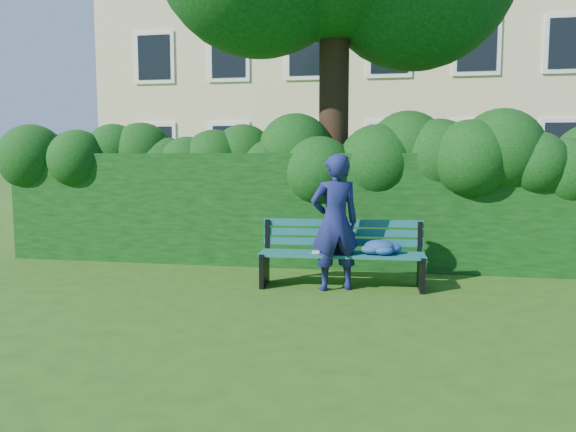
# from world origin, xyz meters

# --- Properties ---
(ground) EXTENTS (80.00, 80.00, 0.00)m
(ground) POSITION_xyz_m (0.00, 0.00, 0.00)
(ground) COLOR #2C4917
(ground) RESTS_ON ground
(apartment_building) EXTENTS (16.00, 8.08, 12.00)m
(apartment_building) POSITION_xyz_m (-0.00, 13.99, 6.00)
(apartment_building) COLOR beige
(apartment_building) RESTS_ON ground
(hedge) EXTENTS (10.00, 1.00, 1.80)m
(hedge) POSITION_xyz_m (0.00, 2.20, 0.90)
(hedge) COLOR black
(hedge) RESTS_ON ground
(park_bench) EXTENTS (2.22, 0.68, 0.89)m
(park_bench) POSITION_xyz_m (0.83, 0.64, 0.50)
(park_bench) COLOR #104F54
(park_bench) RESTS_ON ground
(man_reading) EXTENTS (0.77, 0.65, 1.79)m
(man_reading) POSITION_xyz_m (0.65, 0.46, 0.89)
(man_reading) COLOR navy
(man_reading) RESTS_ON ground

